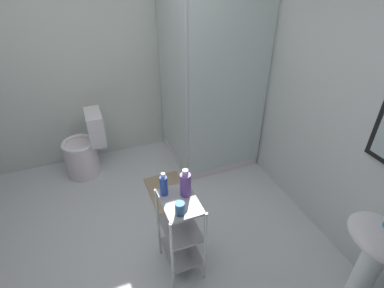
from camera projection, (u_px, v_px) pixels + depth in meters
ground_plane at (127, 271)px, 2.57m from camera, size 4.20×4.20×0.02m
wall_back at (341, 99)px, 2.43m from camera, size 4.20×0.14×2.50m
wall_left at (79, 58)px, 3.30m from camera, size 0.10×4.20×2.50m
shower_stall at (205, 126)px, 3.64m from camera, size 0.92×0.92×2.00m
pedestal_sink at (375, 255)px, 2.01m from camera, size 0.46×0.37×0.81m
toilet at (85, 150)px, 3.49m from camera, size 0.37×0.49×0.76m
storage_cart at (180, 230)px, 2.37m from camera, size 0.38×0.28×0.74m
conditioner_bottle_purple at (185, 184)px, 2.20m from camera, size 0.08×0.08×0.23m
shampoo_bottle_blue at (164, 185)px, 2.22m from camera, size 0.06×0.06×0.19m
rinse_cup at (180, 208)px, 2.08m from camera, size 0.07×0.07×0.10m
bath_mat at (168, 191)px, 3.36m from camera, size 0.60×0.40×0.02m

